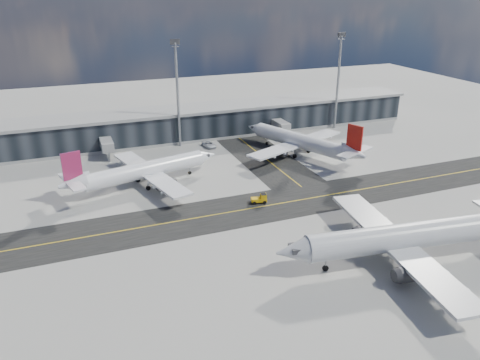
{
  "coord_description": "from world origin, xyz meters",
  "views": [
    {
      "loc": [
        -29.5,
        -74.25,
        41.64
      ],
      "look_at": [
        2.27,
        7.56,
        5.0
      ],
      "focal_mm": 35.0,
      "sensor_mm": 36.0,
      "label": 1
    }
  ],
  "objects": [
    {
      "name": "baggage_tug",
      "position": [
        6.04,
        5.69,
        1.0
      ],
      "size": [
        3.45,
        2.25,
        2.0
      ],
      "rotation": [
        0.0,
        0.0,
        -1.79
      ],
      "color": "#DAA40B",
      "rests_on": "ground"
    },
    {
      "name": "taxiway_lanes",
      "position": [
        3.91,
        10.74,
        0.01
      ],
      "size": [
        180.0,
        63.0,
        0.03
      ],
      "color": "black",
      "rests_on": "ground"
    },
    {
      "name": "terminal_concourse",
      "position": [
        0.04,
        54.93,
        4.09
      ],
      "size": [
        152.0,
        19.8,
        8.8
      ],
      "color": "black",
      "rests_on": "ground"
    },
    {
      "name": "airliner_near",
      "position": [
        19.33,
        -22.69,
        4.3
      ],
      "size": [
        43.95,
        37.59,
        13.02
      ],
      "rotation": [
        0.0,
        0.0,
        1.44
      ],
      "color": "#B7B9BC",
      "rests_on": "ground"
    },
    {
      "name": "ground",
      "position": [
        0.0,
        0.0,
        0.0
      ],
      "size": [
        300.0,
        300.0,
        0.0
      ],
      "primitive_type": "plane",
      "color": "gray",
      "rests_on": "ground"
    },
    {
      "name": "airliner_redtail",
      "position": [
        27.81,
        28.91,
        3.79
      ],
      "size": [
        32.09,
        37.12,
        11.47
      ],
      "rotation": [
        0.0,
        0.0,
        0.4
      ],
      "color": "white",
      "rests_on": "ground"
    },
    {
      "name": "airliner_af",
      "position": [
        -14.59,
        23.43,
        3.63
      ],
      "size": [
        36.78,
        31.62,
        11.0
      ],
      "rotation": [
        0.0,
        0.0,
        -1.33
      ],
      "color": "white",
      "rests_on": "ground"
    },
    {
      "name": "floodlight_masts",
      "position": [
        0.0,
        48.0,
        15.61
      ],
      "size": [
        102.5,
        0.7,
        28.9
      ],
      "color": "gray",
      "rests_on": "ground"
    },
    {
      "name": "service_van",
      "position": [
        7.23,
        44.0,
        0.75
      ],
      "size": [
        3.25,
        5.73,
        1.51
      ],
      "primitive_type": "imported",
      "rotation": [
        0.0,
        0.0,
        0.14
      ],
      "color": "white",
      "rests_on": "ground"
    }
  ]
}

